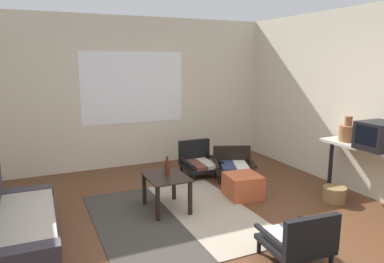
% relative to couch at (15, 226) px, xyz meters
% --- Properties ---
extents(ground_plane, '(7.80, 7.80, 0.00)m').
position_rel_couch_xyz_m(ground_plane, '(1.98, -0.61, -0.21)').
color(ground_plane, '#56331E').
extents(far_wall_with_window, '(5.60, 0.13, 2.70)m').
position_rel_couch_xyz_m(far_wall_with_window, '(1.98, 2.45, 1.14)').
color(far_wall_with_window, beige).
rests_on(far_wall_with_window, ground).
extents(side_wall_right, '(0.12, 6.60, 2.70)m').
position_rel_couch_xyz_m(side_wall_right, '(4.64, -0.31, 1.14)').
color(side_wall_right, beige).
rests_on(side_wall_right, ground).
extents(area_rug, '(1.93, 2.29, 0.01)m').
position_rel_couch_xyz_m(area_rug, '(1.80, -0.08, -0.21)').
color(area_rug, '#38332D').
rests_on(area_rug, ground).
extents(couch, '(0.76, 1.80, 0.67)m').
position_rel_couch_xyz_m(couch, '(0.00, 0.00, 0.00)').
color(couch, '#38333D').
rests_on(couch, ground).
extents(coffee_table, '(0.51, 0.64, 0.46)m').
position_rel_couch_xyz_m(coffee_table, '(1.78, 0.18, 0.16)').
color(coffee_table, black).
rests_on(coffee_table, ground).
extents(armchair_by_window, '(0.59, 0.65, 0.56)m').
position_rel_couch_xyz_m(armchair_by_window, '(2.83, 1.40, 0.02)').
color(armchair_by_window, black).
rests_on(armchair_by_window, ground).
extents(armchair_striped_foreground, '(0.62, 0.61, 0.56)m').
position_rel_couch_xyz_m(armchair_striped_foreground, '(2.48, -1.55, 0.05)').
color(armchair_striped_foreground, black).
rests_on(armchair_striped_foreground, ground).
extents(armchair_corner, '(0.81, 0.79, 0.50)m').
position_rel_couch_xyz_m(armchair_corner, '(3.26, 0.97, 0.02)').
color(armchair_corner, black).
rests_on(armchair_corner, ground).
extents(ottoman_orange, '(0.52, 0.52, 0.34)m').
position_rel_couch_xyz_m(ottoman_orange, '(2.93, 0.15, -0.04)').
color(ottoman_orange, '#BC5633').
rests_on(ottoman_orange, ground).
extents(console_shelf, '(0.41, 1.46, 0.79)m').
position_rel_couch_xyz_m(console_shelf, '(4.36, -0.74, 0.49)').
color(console_shelf, beige).
rests_on(console_shelf, ground).
extents(crt_television, '(0.52, 0.42, 0.36)m').
position_rel_couch_xyz_m(crt_television, '(4.35, -0.85, 0.76)').
color(crt_television, black).
rests_on(crt_television, console_shelf).
extents(clay_vase, '(0.24, 0.24, 0.36)m').
position_rel_couch_xyz_m(clay_vase, '(4.36, -0.33, 0.71)').
color(clay_vase, '#935B38').
rests_on(clay_vase, console_shelf).
extents(glass_bottle, '(0.07, 0.07, 0.25)m').
position_rel_couch_xyz_m(glass_bottle, '(1.81, 0.24, 0.35)').
color(glass_bottle, '#5B2319').
rests_on(glass_bottle, coffee_table).
extents(wicker_basket, '(0.32, 0.32, 0.21)m').
position_rel_couch_xyz_m(wicker_basket, '(4.01, -0.51, -0.11)').
color(wicker_basket, olive).
rests_on(wicker_basket, ground).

